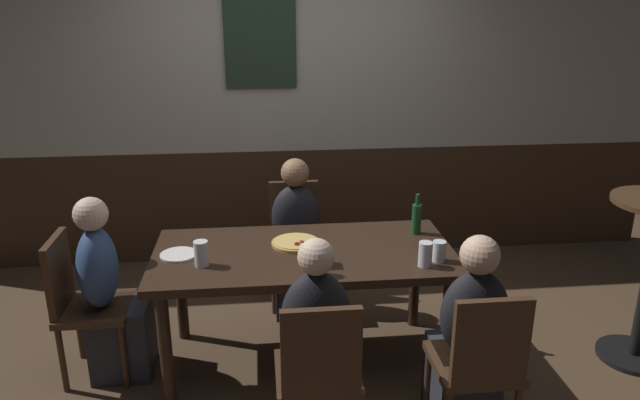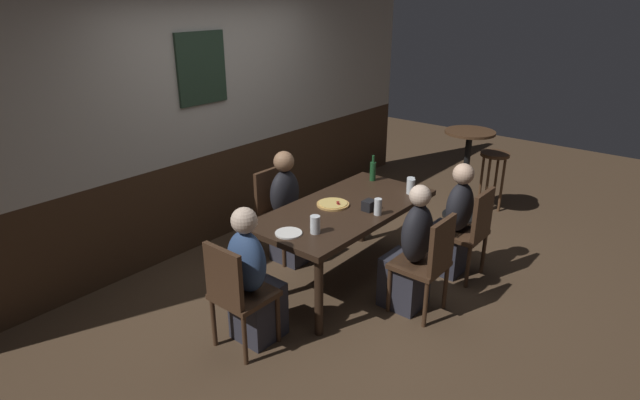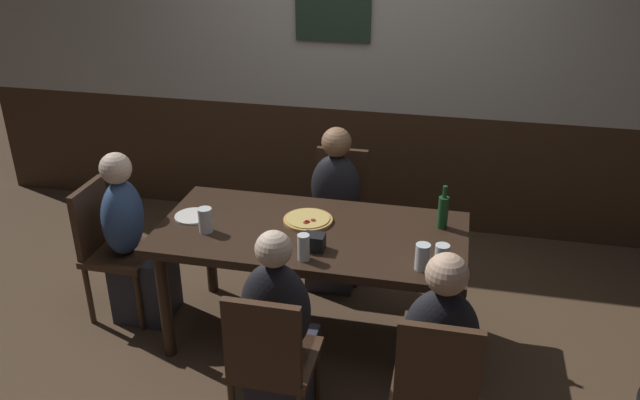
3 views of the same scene
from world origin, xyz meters
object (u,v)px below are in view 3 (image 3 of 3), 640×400
person_mid_far (334,219)px  pizza (308,220)px  chair_mid_near (270,359)px  person_mid_near (280,343)px  tumbler_water (422,259)px  dining_table (311,243)px  chair_mid_far (339,205)px  chair_right_near (436,383)px  pint_glass_stout (205,221)px  person_right_near (438,366)px  plate_white_large (193,216)px  beer_glass_tall (442,256)px  condiment_caddy (314,242)px  chair_head_west (110,243)px  person_head_west (135,250)px  beer_bottle_green (443,211)px

person_mid_far → pizza: bearing=-94.2°
person_mid_far → pizza: (-0.04, -0.58, 0.28)m
chair_mid_near → person_mid_far: size_ratio=0.79×
person_mid_near → tumbler_water: (0.65, 0.40, 0.34)m
dining_table → person_mid_far: size_ratio=1.59×
chair_mid_far → person_mid_far: size_ratio=0.79×
chair_right_near → pint_glass_stout: (-1.35, 0.70, 0.31)m
person_mid_near → pint_glass_stout: size_ratio=7.71×
person_right_near → plate_white_large: (-1.50, 0.69, 0.29)m
dining_table → beer_glass_tall: size_ratio=14.83×
dining_table → condiment_caddy: condiment_caddy is taller
chair_head_west → person_right_near: size_ratio=0.80×
plate_white_large → dining_table: bearing=-0.6°
person_mid_far → beer_glass_tall: bearing=-50.6°
dining_table → person_mid_far: person_mid_far is taller
person_mid_near → person_mid_far: size_ratio=1.00×
pizza → condiment_caddy: size_ratio=2.63×
condiment_caddy → person_head_west: bearing=170.2°
chair_mid_far → person_right_near: size_ratio=0.80×
chair_head_west → person_mid_far: bearing=27.7°
person_right_near → tumbler_water: 0.54m
person_mid_near → person_right_near: 0.77m
chair_head_west → beer_glass_tall: bearing=-6.3°
beer_bottle_green → person_right_near: bearing=-86.8°
dining_table → chair_mid_near: chair_mid_near is taller
beer_bottle_green → pizza: bearing=-172.7°
chair_mid_near → chair_head_west: 1.55m
chair_right_near → pint_glass_stout: 1.55m
plate_white_large → chair_mid_far: bearing=49.2°
chair_mid_far → plate_white_large: chair_mid_far is taller
pint_glass_stout → beer_glass_tall: 1.32m
chair_mid_near → chair_mid_far: bearing=90.0°
dining_table → person_right_near: 1.05m
person_mid_far → person_right_near: 1.56m
chair_mid_far → condiment_caddy: bearing=-86.3°
tumbler_water → pizza: bearing=151.1°
beer_glass_tall → chair_head_west: bearing=173.7°
person_mid_far → person_mid_near: bearing=-90.0°
person_mid_far → person_right_near: (0.77, -1.36, -0.01)m
person_head_west → chair_right_near: bearing=-23.9°
condiment_caddy → pizza: bearing=109.7°
person_head_west → beer_glass_tall: 1.92m
person_mid_far → chair_mid_near: bearing=-90.0°
chair_mid_near → beer_glass_tall: (0.74, 0.62, 0.30)m
dining_table → pizza: (-0.04, 0.10, 0.09)m
person_mid_far → plate_white_large: size_ratio=5.17×
person_mid_far → person_head_west: 1.32m
beer_glass_tall → chair_mid_near: bearing=-140.2°
person_mid_near → beer_glass_tall: bearing=31.5°
dining_table → chair_right_near: chair_right_near is taller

